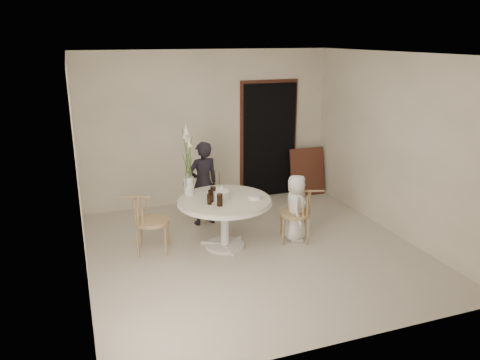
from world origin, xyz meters
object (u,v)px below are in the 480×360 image
object	(u,v)px
table	(225,207)
girl	(203,183)
boy	(296,208)
chair_left	(143,216)
birthday_cake	(220,195)
flower_vase	(188,165)
chair_far	(208,185)
chair_right	(302,208)

from	to	relation	value
table	girl	xyz separation A→B (m)	(-0.05, 0.95, 0.06)
girl	boy	xyz separation A→B (m)	(1.11, -1.06, -0.18)
table	chair_left	size ratio (longest dim) A/B	1.60
table	boy	world-z (taller)	boy
girl	table	bearing A→B (deg)	84.72
boy	birthday_cake	bearing A→B (deg)	106.07
girl	birthday_cake	bearing A→B (deg)	81.40
boy	flower_vase	xyz separation A→B (m)	(-1.48, 0.46, 0.66)
flower_vase	table	bearing A→B (deg)	-39.65
chair_far	chair_left	world-z (taller)	chair_left
chair_far	girl	bearing A→B (deg)	-126.02
chair_right	boy	distance (m)	0.10
girl	flower_vase	bearing A→B (deg)	49.72
birthday_cake	flower_vase	xyz separation A→B (m)	(-0.37, 0.32, 0.38)
chair_right	boy	bearing A→B (deg)	-100.54
chair_far	chair_right	bearing A→B (deg)	-63.35
chair_left	birthday_cake	distance (m)	1.10
birthday_cake	chair_right	bearing A→B (deg)	-8.96
birthday_cake	flower_vase	size ratio (longest dim) A/B	0.24
chair_right	chair_left	bearing A→B (deg)	-80.86
table	chair_left	xyz separation A→B (m)	(-1.11, 0.24, -0.08)
table	chair_far	bearing A→B (deg)	84.84
girl	birthday_cake	distance (m)	0.92
birthday_cake	flower_vase	bearing A→B (deg)	138.99
chair_far	flower_vase	world-z (taller)	flower_vase
birthday_cake	flower_vase	distance (m)	0.62
chair_right	girl	xyz separation A→B (m)	(-1.20, 1.11, 0.17)
boy	birthday_cake	distance (m)	1.16
chair_left	girl	distance (m)	1.28
boy	chair_far	bearing A→B (deg)	57.56
chair_far	flower_vase	size ratio (longest dim) A/B	0.79
boy	chair_right	bearing A→B (deg)	-96.36
boy	flower_vase	world-z (taller)	flower_vase
chair_right	birthday_cake	xyz separation A→B (m)	(-1.20, 0.19, 0.28)
chair_far	boy	xyz separation A→B (m)	(0.94, -1.39, -0.03)
girl	flower_vase	distance (m)	0.86
table	flower_vase	xyz separation A→B (m)	(-0.42, 0.35, 0.55)
birthday_cake	boy	bearing A→B (deg)	-7.23
chair_far	table	bearing A→B (deg)	-104.13
table	flower_vase	distance (m)	0.78
chair_far	flower_vase	distance (m)	1.24
chair_far	chair_left	size ratio (longest dim) A/B	0.99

